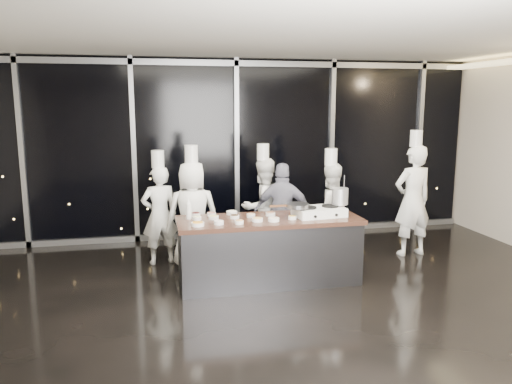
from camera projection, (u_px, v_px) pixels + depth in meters
ground at (286, 308)px, 5.98m from camera, size 9.00×9.00×0.00m
room_shell at (303, 119)px, 5.61m from camera, size 9.02×7.02×3.21m
window_wall at (236, 149)px, 9.00m from camera, size 8.90×0.11×3.20m
demo_counter at (269, 250)px, 6.76m from camera, size 2.46×0.86×0.90m
stove at (319, 211)px, 6.79m from camera, size 0.71×0.48×0.14m
frying_pan at (297, 206)px, 6.67m from camera, size 0.55×0.34×0.05m
stock_pot at (340, 196)px, 6.87m from camera, size 0.25×0.25×0.22m
prep_bowls at (233, 218)px, 6.59m from camera, size 1.40×0.72×0.05m
squeeze_bottle at (189, 209)px, 6.61m from camera, size 0.08×0.08×0.27m
chef_far_left at (160, 213)px, 7.52m from camera, size 0.61×0.46×1.73m
chef_left at (193, 214)px, 7.36m from camera, size 0.80×0.55×1.82m
chef_center at (263, 206)px, 7.95m from camera, size 0.93×0.84×1.79m
guest at (283, 213)px, 7.62m from camera, size 0.97×0.67×1.53m
chef_right at (330, 211)px, 7.77m from camera, size 0.77×0.62×1.74m
chef_side at (413, 199)px, 7.93m from camera, size 0.69×0.49×2.01m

